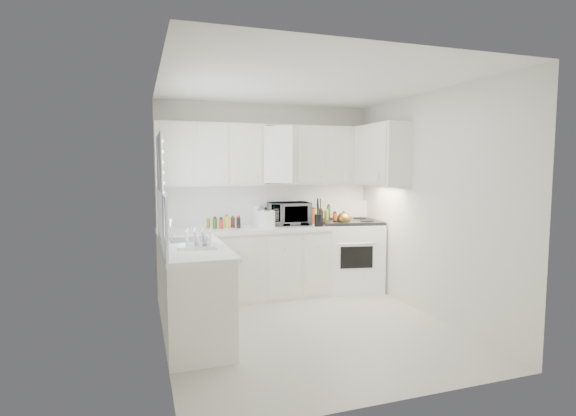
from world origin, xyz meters
name	(u,v)px	position (x,y,z in m)	size (l,w,h in m)	color
floor	(309,329)	(0.00, 0.00, 0.00)	(3.20, 3.20, 0.00)	beige
ceiling	(310,83)	(0.00, 0.00, 2.60)	(3.20, 3.20, 0.00)	white
wall_back	(267,199)	(0.00, 1.60, 1.30)	(3.00, 3.00, 0.00)	silver
wall_front	(391,230)	(0.00, -1.60, 1.30)	(3.00, 3.00, 0.00)	silver
wall_left	(162,214)	(-1.50, 0.00, 1.30)	(3.20, 3.20, 0.00)	silver
wall_right	(429,205)	(1.50, 0.00, 1.30)	(3.20, 3.20, 0.00)	silver
window_blinds	(161,186)	(-1.48, 0.35, 1.55)	(0.06, 0.96, 1.06)	white
lower_cabinets_back	(246,265)	(-0.39, 1.30, 0.45)	(2.22, 0.60, 0.90)	silver
lower_cabinets_left	(193,293)	(-1.20, 0.20, 0.45)	(0.60, 1.60, 0.90)	silver
countertop_back	(245,230)	(-0.39, 1.29, 0.93)	(2.24, 0.64, 0.05)	white
countertop_left	(193,248)	(-1.19, 0.20, 0.93)	(0.64, 1.62, 0.05)	white
backsplash_back	(268,204)	(0.00, 1.59, 1.23)	(2.98, 0.02, 0.55)	white
backsplash_left	(162,219)	(-1.49, 0.20, 1.23)	(0.02, 1.60, 0.55)	white
upper_cabinets_back	(271,185)	(0.00, 1.44, 1.50)	(3.00, 0.33, 0.80)	silver
upper_cabinets_right	(381,185)	(1.33, 0.82, 1.50)	(0.33, 0.90, 0.80)	silver
sink	(189,229)	(-1.19, 0.55, 1.07)	(0.42, 0.38, 0.30)	gray
stove	(350,245)	(1.12, 1.28, 0.64)	(0.83, 0.68, 1.27)	white
tea_kettle	(344,218)	(0.94, 1.12, 1.05)	(0.23, 0.20, 0.21)	olive
frying_pan	(356,220)	(1.30, 1.44, 0.97)	(0.29, 0.49, 0.04)	black
microwave	(289,211)	(0.24, 1.40, 1.14)	(0.56, 0.31, 0.38)	gray
rice_cooker	(266,217)	(-0.11, 1.30, 1.08)	(0.26, 0.26, 0.26)	white
paper_towel	(257,215)	(-0.17, 1.51, 1.08)	(0.12, 0.12, 0.27)	white
utensil_crock	(319,212)	(0.58, 1.12, 1.14)	(0.13, 0.13, 0.39)	black
dish_rack	(198,237)	(-1.16, 0.04, 1.05)	(0.38, 0.28, 0.21)	white
spice_left_0	(208,223)	(-0.85, 1.42, 1.02)	(0.06, 0.06, 0.13)	olive
spice_left_1	(215,224)	(-0.78, 1.33, 1.02)	(0.06, 0.06, 0.13)	#316622
spice_left_2	(220,223)	(-0.70, 1.42, 1.02)	(0.06, 0.06, 0.13)	red
spice_left_3	(227,223)	(-0.62, 1.33, 1.02)	(0.06, 0.06, 0.13)	#D4EE38
spice_left_4	(231,222)	(-0.55, 1.42, 1.02)	(0.06, 0.06, 0.13)	#592119
spice_left_5	(238,223)	(-0.47, 1.33, 1.02)	(0.06, 0.06, 0.13)	black
sauce_right_0	(310,216)	(0.58, 1.46, 1.05)	(0.06, 0.06, 0.19)	red
sauce_right_1	(315,217)	(0.64, 1.40, 1.05)	(0.06, 0.06, 0.19)	#D4EE38
sauce_right_2	(317,216)	(0.69, 1.46, 1.05)	(0.06, 0.06, 0.19)	#592119
sauce_right_3	(322,216)	(0.74, 1.40, 1.05)	(0.06, 0.06, 0.19)	black
sauce_right_4	(324,216)	(0.80, 1.46, 1.05)	(0.06, 0.06, 0.19)	olive
sauce_right_5	(329,216)	(0.85, 1.40, 1.05)	(0.06, 0.06, 0.19)	#316622
sauce_right_6	(331,216)	(0.91, 1.46, 1.05)	(0.06, 0.06, 0.19)	red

